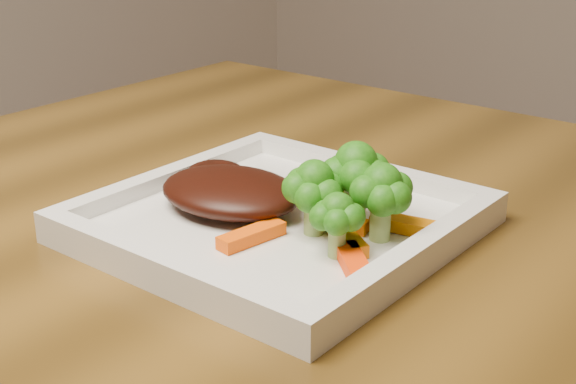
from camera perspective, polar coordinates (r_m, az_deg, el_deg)
The scene contains 12 objects.
plate at distance 0.65m, azimuth -0.69°, elevation -2.35°, with size 0.27×0.27×0.01m, color white.
steak at distance 0.66m, azimuth -4.07°, elevation 0.02°, with size 0.12×0.10×0.03m, color black.
broccoli_0 at distance 0.63m, azimuth 4.82°, elevation 0.74°, with size 0.06×0.06×0.07m, color #195C0F, non-canonical shape.
broccoli_1 at distance 0.60m, azimuth 6.65°, elevation -0.55°, with size 0.06×0.06×0.06m, color #106311, non-canonical shape.
broccoli_2 at distance 0.57m, azimuth 3.54°, elevation -1.90°, with size 0.05×0.05×0.06m, color #377012, non-canonical shape.
broccoli_3 at distance 0.61m, azimuth 1.87°, elevation -0.27°, with size 0.06×0.06×0.06m, color #146A11, non-canonical shape.
carrot_1 at distance 0.56m, azimuth 4.75°, elevation -5.18°, with size 0.06×0.02×0.01m, color #FF3A04.
carrot_2 at distance 0.60m, azimuth -2.60°, elevation -3.10°, with size 0.06×0.02×0.01m, color #FF5104.
carrot_3 at distance 0.62m, azimuth 8.70°, elevation -2.40°, with size 0.06×0.02×0.01m, color orange.
carrot_4 at distance 0.68m, azimuth 3.44°, elevation -0.21°, with size 0.05×0.01×0.01m, color #FF5504.
carrot_5 at distance 0.60m, azimuth 4.26°, elevation -3.37°, with size 0.05×0.01×0.01m, color orange.
carrot_6 at distance 0.62m, azimuth 3.56°, elevation -2.19°, with size 0.05×0.01×0.01m, color #D85703.
Camera 1 is at (0.19, -0.66, 1.02)m, focal length 50.00 mm.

